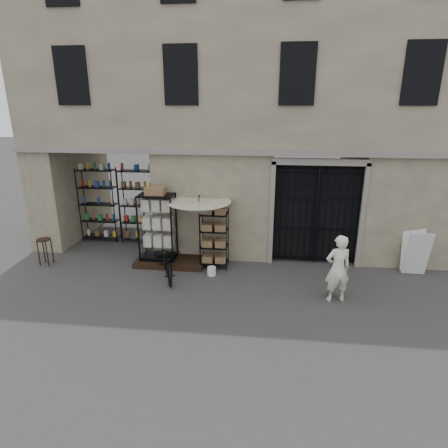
# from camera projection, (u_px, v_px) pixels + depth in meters

# --- Properties ---
(ground) EXTENTS (80.00, 80.00, 0.00)m
(ground) POSITION_uv_depth(u_px,v_px,m) (250.00, 294.00, 9.27)
(ground) COLOR black
(ground) RESTS_ON ground
(main_building) EXTENTS (14.00, 4.00, 9.00)m
(main_building) POSITION_uv_depth(u_px,v_px,m) (259.00, 103.00, 11.64)
(main_building) COLOR tan
(main_building) RESTS_ON ground
(shop_recess) EXTENTS (3.00, 1.70, 3.00)m
(shop_recess) POSITION_uv_depth(u_px,v_px,m) (114.00, 202.00, 11.93)
(shop_recess) COLOR black
(shop_recess) RESTS_ON ground
(shop_shelving) EXTENTS (2.70, 0.50, 2.50)m
(shop_shelving) POSITION_uv_depth(u_px,v_px,m) (119.00, 205.00, 12.48)
(shop_shelving) COLOR black
(shop_shelving) RESTS_ON ground
(iron_gate) EXTENTS (2.50, 0.21, 3.00)m
(iron_gate) POSITION_uv_depth(u_px,v_px,m) (315.00, 213.00, 10.76)
(iron_gate) COLOR black
(iron_gate) RESTS_ON ground
(step_platform) EXTENTS (2.00, 0.90, 0.15)m
(step_platform) POSITION_uv_depth(u_px,v_px,m) (170.00, 262.00, 10.96)
(step_platform) COLOR black
(step_platform) RESTS_ON ground
(display_cabinet) EXTENTS (1.07, 0.80, 2.09)m
(display_cabinet) POSITION_uv_depth(u_px,v_px,m) (158.00, 230.00, 10.76)
(display_cabinet) COLOR black
(display_cabinet) RESTS_ON step_platform
(wire_rack) EXTENTS (0.84, 0.67, 1.70)m
(wire_rack) POSITION_uv_depth(u_px,v_px,m) (214.00, 240.00, 10.56)
(wire_rack) COLOR black
(wire_rack) RESTS_ON ground
(market_umbrella) EXTENTS (1.96, 1.98, 2.54)m
(market_umbrella) POSITION_uv_depth(u_px,v_px,m) (199.00, 205.00, 10.34)
(market_umbrella) COLOR black
(market_umbrella) RESTS_ON ground
(white_bucket) EXTENTS (0.30, 0.30, 0.23)m
(white_bucket) POSITION_uv_depth(u_px,v_px,m) (212.00, 271.00, 10.27)
(white_bucket) COLOR white
(white_bucket) RESTS_ON ground
(bicycle) EXTENTS (0.90, 1.06, 1.71)m
(bicycle) POSITION_uv_depth(u_px,v_px,m) (168.00, 277.00, 10.19)
(bicycle) COLOR black
(bicycle) RESTS_ON ground
(wooden_stool) EXTENTS (0.48, 0.48, 0.79)m
(wooden_stool) POSITION_uv_depth(u_px,v_px,m) (45.00, 251.00, 10.87)
(wooden_stool) COLOR black
(wooden_stool) RESTS_ON ground
(steel_bollard) EXTENTS (0.16, 0.16, 0.82)m
(steel_bollard) POSITION_uv_depth(u_px,v_px,m) (332.00, 282.00, 9.03)
(steel_bollard) COLOR #5A5C5E
(steel_bollard) RESTS_ON ground
(shopkeeper) EXTENTS (0.98, 1.76, 0.40)m
(shopkeeper) POSITION_uv_depth(u_px,v_px,m) (334.00, 300.00, 9.00)
(shopkeeper) COLOR white
(shopkeeper) RESTS_ON ground
(easel_sign) EXTENTS (0.62, 0.71, 1.26)m
(easel_sign) POSITION_uv_depth(u_px,v_px,m) (415.00, 251.00, 10.20)
(easel_sign) COLOR silver
(easel_sign) RESTS_ON ground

